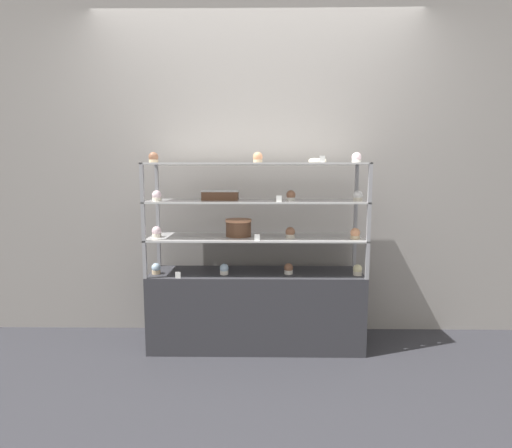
{
  "coord_description": "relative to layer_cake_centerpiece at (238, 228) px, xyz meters",
  "views": [
    {
      "loc": [
        0.04,
        -2.83,
        1.27
      ],
      "look_at": [
        0.0,
        0.0,
        0.91
      ],
      "focal_mm": 28.0,
      "sensor_mm": 36.0,
      "label": 1
    }
  ],
  "objects": [
    {
      "name": "cupcake_8",
      "position": [
        0.37,
        -0.06,
        0.23
      ],
      "size": [
        0.06,
        0.06,
        0.07
      ],
      "color": "white",
      "rests_on": "display_riser_middle"
    },
    {
      "name": "cupcake_3",
      "position": [
        0.84,
        -0.09,
        -0.29
      ],
      "size": [
        0.06,
        0.06,
        0.08
      ],
      "color": "beige",
      "rests_on": "display_base"
    },
    {
      "name": "cupcake_2",
      "position": [
        0.36,
        -0.06,
        -0.29
      ],
      "size": [
        0.06,
        0.06,
        0.08
      ],
      "color": "white",
      "rests_on": "display_base"
    },
    {
      "name": "cupcake_1",
      "position": [
        -0.1,
        -0.08,
        -0.29
      ],
      "size": [
        0.06,
        0.06,
        0.08
      ],
      "color": "white",
      "rests_on": "display_base"
    },
    {
      "name": "cupcake_6",
      "position": [
        0.82,
        -0.11,
        -0.03
      ],
      "size": [
        0.07,
        0.07,
        0.08
      ],
      "color": "#CCB28C",
      "rests_on": "display_riser_lower"
    },
    {
      "name": "cupcake_9",
      "position": [
        0.83,
        -0.07,
        0.23
      ],
      "size": [
        0.06,
        0.06,
        0.07
      ],
      "color": "beige",
      "rests_on": "display_riser_middle"
    },
    {
      "name": "cupcake_11",
      "position": [
        0.14,
        -0.1,
        0.49
      ],
      "size": [
        0.07,
        0.07,
        0.07
      ],
      "color": "#CCB28C",
      "rests_on": "display_riser_upper"
    },
    {
      "name": "cupcake_5",
      "position": [
        0.37,
        -0.07,
        -0.03
      ],
      "size": [
        0.07,
        0.07,
        0.08
      ],
      "color": "beige",
      "rests_on": "display_riser_lower"
    },
    {
      "name": "cupcake_4",
      "position": [
        -0.58,
        -0.05,
        -0.03
      ],
      "size": [
        0.07,
        0.07,
        0.08
      ],
      "color": "beige",
      "rests_on": "display_riser_lower"
    },
    {
      "name": "display_riser_upper",
      "position": [
        0.13,
        -0.01,
        0.44
      ],
      "size": [
        1.53,
        0.4,
        0.26
      ],
      "color": "#99999E",
      "rests_on": "display_riser_middle"
    },
    {
      "name": "cupcake_7",
      "position": [
        -0.56,
        -0.09,
        0.23
      ],
      "size": [
        0.06,
        0.06,
        0.07
      ],
      "color": "beige",
      "rests_on": "display_riser_middle"
    },
    {
      "name": "price_tag_3",
      "position": [
        0.56,
        -0.19,
        0.48
      ],
      "size": [
        0.04,
        0.0,
        0.04
      ],
      "color": "white",
      "rests_on": "display_riser_upper"
    },
    {
      "name": "price_tag_0",
      "position": [
        -0.41,
        -0.19,
        -0.3
      ],
      "size": [
        0.04,
        0.0,
        0.04
      ],
      "color": "white",
      "rests_on": "display_base"
    },
    {
      "name": "back_wall",
      "position": [
        0.13,
        0.33,
        0.42
      ],
      "size": [
        8.0,
        0.05,
        2.6
      ],
      "color": "gray",
      "rests_on": "ground_plane"
    },
    {
      "name": "donut_glazed",
      "position": [
        0.56,
        0.0,
        0.48
      ],
      "size": [
        0.13,
        0.13,
        0.03
      ],
      "color": "#EFE5CC",
      "rests_on": "display_riser_upper"
    },
    {
      "name": "cupcake_12",
      "position": [
        0.82,
        -0.06,
        0.49
      ],
      "size": [
        0.07,
        0.07,
        0.07
      ],
      "color": "white",
      "rests_on": "display_riser_upper"
    },
    {
      "name": "layer_cake_centerpiece",
      "position": [
        0.0,
        0.0,
        0.0
      ],
      "size": [
        0.19,
        0.19,
        0.12
      ],
      "color": "brown",
      "rests_on": "display_riser_lower"
    },
    {
      "name": "cupcake_10",
      "position": [
        -0.57,
        -0.11,
        0.49
      ],
      "size": [
        0.07,
        0.07,
        0.07
      ],
      "color": "#CCB28C",
      "rests_on": "display_riser_upper"
    },
    {
      "name": "sheet_cake_frosted",
      "position": [
        -0.13,
        0.02,
        0.23
      ],
      "size": [
        0.26,
        0.13,
        0.07
      ],
      "color": "brown",
      "rests_on": "display_riser_middle"
    },
    {
      "name": "price_tag_2",
      "position": [
        0.28,
        -0.19,
        0.22
      ],
      "size": [
        0.04,
        0.0,
        0.04
      ],
      "color": "white",
      "rests_on": "display_riser_middle"
    },
    {
      "name": "display_riser_lower",
      "position": [
        0.13,
        -0.01,
        -0.08
      ],
      "size": [
        1.53,
        0.4,
        0.26
      ],
      "color": "#99999E",
      "rests_on": "display_base"
    },
    {
      "name": "cupcake_0",
      "position": [
        -0.59,
        -0.08,
        -0.29
      ],
      "size": [
        0.06,
        0.06,
        0.08
      ],
      "color": "#CCB28C",
      "rests_on": "display_base"
    },
    {
      "name": "price_tag_1",
      "position": [
        0.14,
        -0.19,
        -0.04
      ],
      "size": [
        0.04,
        0.0,
        0.04
      ],
      "color": "white",
      "rests_on": "display_riser_lower"
    },
    {
      "name": "display_base",
      "position": [
        0.13,
        -0.01,
        -0.6
      ],
      "size": [
        1.53,
        0.4,
        0.56
      ],
      "color": "#333338",
      "rests_on": "ground_plane"
    },
    {
      "name": "display_riser_middle",
      "position": [
        0.13,
        -0.01,
        0.18
      ],
      "size": [
        1.53,
        0.4,
        0.26
      ],
      "color": "#99999E",
      "rests_on": "display_riser_lower"
    },
    {
      "name": "ground_plane",
      "position": [
        0.13,
        -0.01,
        -0.88
      ],
      "size": [
        20.0,
        20.0,
        0.0
      ],
      "primitive_type": "plane",
      "color": "#2D2D33"
    }
  ]
}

